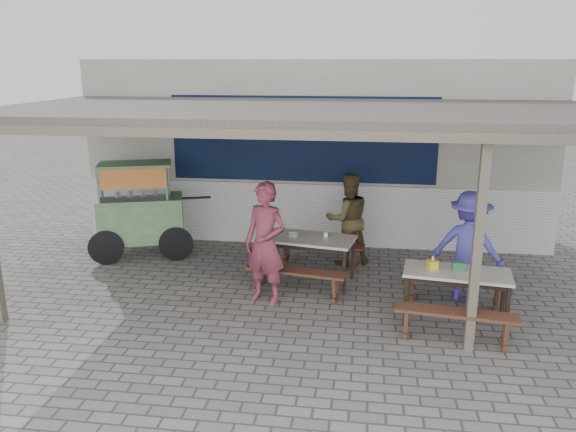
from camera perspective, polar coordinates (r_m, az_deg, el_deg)
The scene contains 17 objects.
ground at distance 8.28m, azimuth 0.32°, elevation -9.25°, with size 60.00×60.00×0.00m, color slate.
back_wall at distance 11.22m, azimuth 2.80°, elevation 6.50°, with size 9.00×1.28×3.50m.
warung_roof at distance 8.45m, azimuth 1.29°, elevation 10.37°, with size 9.00×4.21×2.81m.
table_left at distance 8.98m, azimuth 2.14°, elevation -2.65°, with size 1.54×0.98×0.75m.
bench_left_street at distance 8.47m, azimuth 0.80°, elevation -6.19°, with size 1.55×0.54×0.45m.
bench_left_wall at distance 9.72m, azimuth 3.26°, elevation -3.31°, with size 1.55×0.54×0.45m.
table_right at distance 7.90m, azimuth 16.77°, elevation -5.95°, with size 1.47×0.81×0.75m.
bench_right_street at distance 7.45m, azimuth 16.64°, elevation -10.04°, with size 1.52×0.47×0.45m.
bench_right_wall at distance 8.60m, azimuth 16.54°, elevation -6.51°, with size 1.52×0.47×0.45m.
vendor_cart at distance 10.49m, azimuth -14.85°, elevation 1.00°, with size 2.03×1.30×1.72m.
patron_street_side at distance 8.16m, azimuth -2.31°, elevation -2.81°, with size 0.66×0.43×1.82m, color brown.
patron_wall_side at distance 9.83m, azimuth 6.11°, elevation -0.30°, with size 0.79×0.61×1.62m, color brown.
patron_right_table at distance 8.68m, azimuth 17.88°, elevation -2.96°, with size 1.07×0.62×1.66m, color #4944AF.
tissue_box at distance 7.85m, azimuth 14.47°, elevation -4.80°, with size 0.12×0.12×0.12m, color gold.
donation_box at distance 7.92m, azimuth 16.95°, elevation -4.87°, with size 0.16×0.11×0.11m, color #306D42.
condiment_jar at distance 8.99m, azimuth 3.86°, elevation -1.88°, with size 0.07×0.07×0.08m, color white.
condiment_bowl at distance 9.01m, azimuth 0.54°, elevation -1.93°, with size 0.18×0.18×0.04m, color silver.
Camera 1 is at (1.01, -7.46, 3.46)m, focal length 35.00 mm.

